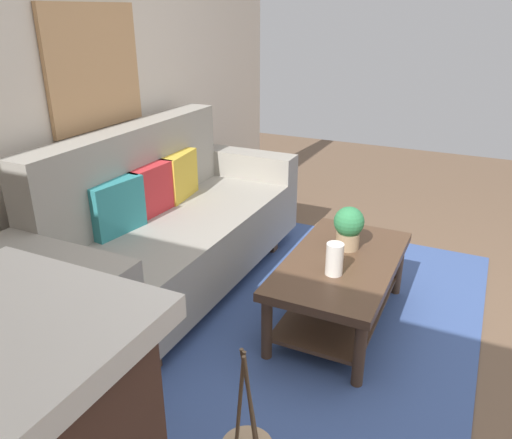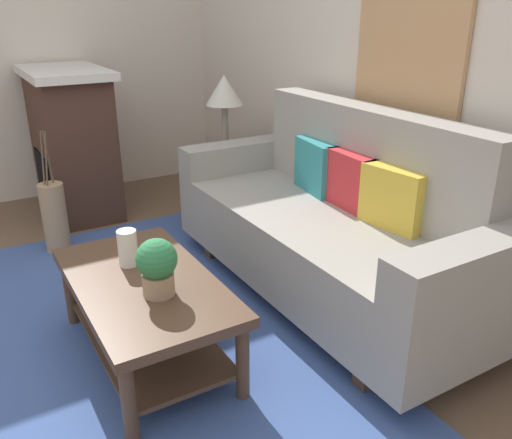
{
  "view_description": "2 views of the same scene",
  "coord_description": "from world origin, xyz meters",
  "px_view_note": "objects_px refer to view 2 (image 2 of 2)",
  "views": [
    {
      "loc": [
        -2.32,
        -0.2,
        1.76
      ],
      "look_at": [
        0.41,
        1.11,
        0.48
      ],
      "focal_mm": 34.96,
      "sensor_mm": 36.0,
      "label": 1
    },
    {
      "loc": [
        2.32,
        -0.19,
        1.61
      ],
      "look_at": [
        -0.03,
        1.19,
        0.5
      ],
      "focal_mm": 37.09,
      "sensor_mm": 36.0,
      "label": 2
    }
  ],
  "objects_px": {
    "side_table": "(226,184)",
    "fireplace": "(72,142)",
    "couch": "(331,226)",
    "floor_vase": "(55,218)",
    "throw_pillow_mustard": "(393,198)",
    "throw_pillow_crimson": "(351,181)",
    "table_lamp": "(224,93)",
    "framed_painting": "(409,41)",
    "potted_plant_tabletop": "(157,265)",
    "tabletop_vase": "(128,248)",
    "throw_pillow_teal": "(316,166)",
    "coffee_table": "(145,301)"
  },
  "relations": [
    {
      "from": "coffee_table",
      "to": "side_table",
      "type": "distance_m",
      "value": 1.87
    },
    {
      "from": "tabletop_vase",
      "to": "potted_plant_tabletop",
      "type": "relative_size",
      "value": 0.69
    },
    {
      "from": "side_table",
      "to": "table_lamp",
      "type": "height_order",
      "value": "table_lamp"
    },
    {
      "from": "couch",
      "to": "floor_vase",
      "type": "distance_m",
      "value": 1.91
    },
    {
      "from": "throw_pillow_teal",
      "to": "coffee_table",
      "type": "height_order",
      "value": "throw_pillow_teal"
    },
    {
      "from": "throw_pillow_crimson",
      "to": "throw_pillow_mustard",
      "type": "distance_m",
      "value": 0.33
    },
    {
      "from": "floor_vase",
      "to": "coffee_table",
      "type": "bearing_deg",
      "value": 4.88
    },
    {
      "from": "throw_pillow_crimson",
      "to": "coffee_table",
      "type": "relative_size",
      "value": 0.33
    },
    {
      "from": "throw_pillow_mustard",
      "to": "fireplace",
      "type": "bearing_deg",
      "value": -156.55
    },
    {
      "from": "floor_vase",
      "to": "framed_painting",
      "type": "height_order",
      "value": "framed_painting"
    },
    {
      "from": "side_table",
      "to": "fireplace",
      "type": "bearing_deg",
      "value": -128.02
    },
    {
      "from": "tabletop_vase",
      "to": "table_lamp",
      "type": "height_order",
      "value": "table_lamp"
    },
    {
      "from": "side_table",
      "to": "table_lamp",
      "type": "xyz_separation_m",
      "value": [
        0.0,
        0.0,
        0.71
      ]
    },
    {
      "from": "throw_pillow_teal",
      "to": "table_lamp",
      "type": "bearing_deg",
      "value": -175.08
    },
    {
      "from": "tabletop_vase",
      "to": "throw_pillow_teal",
      "type": "bearing_deg",
      "value": 99.57
    },
    {
      "from": "couch",
      "to": "potted_plant_tabletop",
      "type": "distance_m",
      "value": 1.16
    },
    {
      "from": "floor_vase",
      "to": "framed_painting",
      "type": "bearing_deg",
      "value": 51.04
    },
    {
      "from": "throw_pillow_teal",
      "to": "table_lamp",
      "type": "relative_size",
      "value": 0.63
    },
    {
      "from": "couch",
      "to": "potted_plant_tabletop",
      "type": "xyz_separation_m",
      "value": [
        0.23,
        -1.13,
        0.14
      ]
    },
    {
      "from": "throw_pillow_teal",
      "to": "fireplace",
      "type": "xyz_separation_m",
      "value": [
        -1.81,
        -1.07,
        -0.09
      ]
    },
    {
      "from": "couch",
      "to": "framed_painting",
      "type": "bearing_deg",
      "value": 90.0
    },
    {
      "from": "framed_painting",
      "to": "potted_plant_tabletop",
      "type": "bearing_deg",
      "value": -81.93
    },
    {
      "from": "throw_pillow_mustard",
      "to": "table_lamp",
      "type": "relative_size",
      "value": 0.63
    },
    {
      "from": "framed_painting",
      "to": "throw_pillow_crimson",
      "type": "bearing_deg",
      "value": -90.0
    },
    {
      "from": "couch",
      "to": "throw_pillow_mustard",
      "type": "distance_m",
      "value": 0.43
    },
    {
      "from": "table_lamp",
      "to": "floor_vase",
      "type": "relative_size",
      "value": 1.15
    },
    {
      "from": "floor_vase",
      "to": "framed_painting",
      "type": "distance_m",
      "value": 2.53
    },
    {
      "from": "throw_pillow_teal",
      "to": "couch",
      "type": "bearing_deg",
      "value": -20.8
    },
    {
      "from": "tabletop_vase",
      "to": "fireplace",
      "type": "relative_size",
      "value": 0.16
    },
    {
      "from": "framed_painting",
      "to": "throw_pillow_teal",
      "type": "bearing_deg",
      "value": -134.27
    },
    {
      "from": "couch",
      "to": "framed_painting",
      "type": "distance_m",
      "value": 1.1
    },
    {
      "from": "throw_pillow_teal",
      "to": "throw_pillow_crimson",
      "type": "height_order",
      "value": "same"
    },
    {
      "from": "throw_pillow_mustard",
      "to": "fireplace",
      "type": "distance_m",
      "value": 2.7
    },
    {
      "from": "tabletop_vase",
      "to": "table_lamp",
      "type": "bearing_deg",
      "value": 136.54
    },
    {
      "from": "couch",
      "to": "potted_plant_tabletop",
      "type": "relative_size",
      "value": 8.2
    },
    {
      "from": "tabletop_vase",
      "to": "floor_vase",
      "type": "distance_m",
      "value": 1.33
    },
    {
      "from": "throw_pillow_mustard",
      "to": "framed_painting",
      "type": "bearing_deg",
      "value": 134.27
    },
    {
      "from": "couch",
      "to": "tabletop_vase",
      "type": "bearing_deg",
      "value": -95.74
    },
    {
      "from": "throw_pillow_teal",
      "to": "side_table",
      "type": "relative_size",
      "value": 0.64
    },
    {
      "from": "throw_pillow_teal",
      "to": "throw_pillow_crimson",
      "type": "xyz_separation_m",
      "value": [
        0.33,
        0.0,
        0.0
      ]
    },
    {
      "from": "throw_pillow_mustard",
      "to": "floor_vase",
      "type": "bearing_deg",
      "value": -141.17
    },
    {
      "from": "potted_plant_tabletop",
      "to": "side_table",
      "type": "xyz_separation_m",
      "value": [
        -1.6,
        1.17,
        -0.29
      ]
    },
    {
      "from": "table_lamp",
      "to": "framed_painting",
      "type": "xyz_separation_m",
      "value": [
        1.37,
        0.43,
        0.43
      ]
    },
    {
      "from": "throw_pillow_teal",
      "to": "potted_plant_tabletop",
      "type": "relative_size",
      "value": 1.37
    },
    {
      "from": "couch",
      "to": "tabletop_vase",
      "type": "xyz_separation_m",
      "value": [
        -0.12,
        -1.16,
        0.09
      ]
    },
    {
      "from": "potted_plant_tabletop",
      "to": "tabletop_vase",
      "type": "bearing_deg",
      "value": -176.15
    },
    {
      "from": "couch",
      "to": "throw_pillow_mustard",
      "type": "height_order",
      "value": "couch"
    },
    {
      "from": "throw_pillow_crimson",
      "to": "fireplace",
      "type": "height_order",
      "value": "fireplace"
    },
    {
      "from": "floor_vase",
      "to": "throw_pillow_mustard",
      "type": "bearing_deg",
      "value": 38.83
    },
    {
      "from": "table_lamp",
      "to": "couch",
      "type": "bearing_deg",
      "value": -1.52
    }
  ]
}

